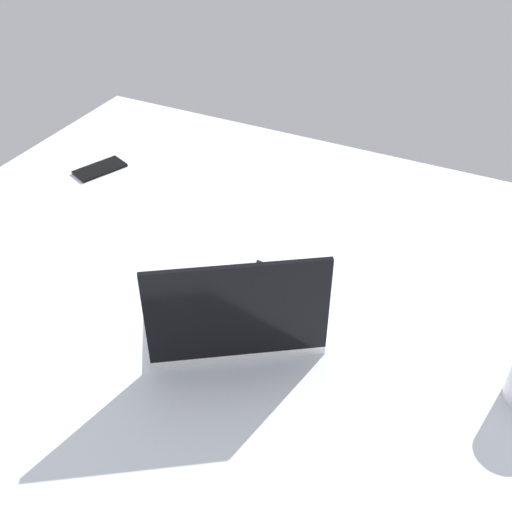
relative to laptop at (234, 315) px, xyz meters
The scene contains 4 objects.
bed_mattress 19.32cm from the laptop, 88.04° to the right, with size 180.00×140.00×18.00cm, color #B7BCC6.
laptop is the anchor object (origin of this frame).
cell_phone 75.33cm from the laptop, 31.87° to the right, with size 6.80×14.00×0.80cm, color black.
charger_cable 20.54cm from the laptop, 97.50° to the right, with size 17.00×0.60×0.60cm, color black.
Camera 1 is at (-43.08, 90.91, 105.35)cm, focal length 43.22 mm.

